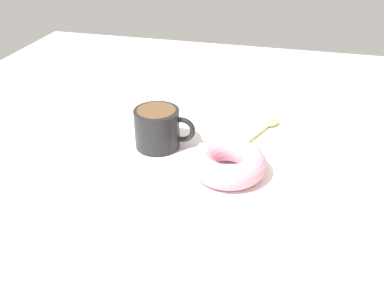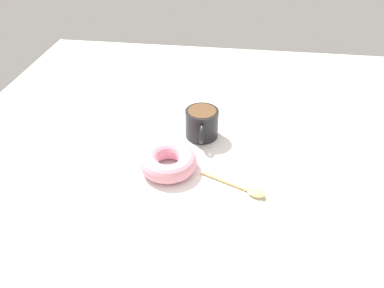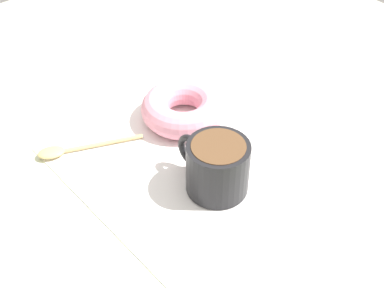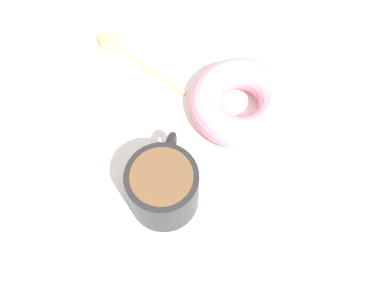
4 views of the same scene
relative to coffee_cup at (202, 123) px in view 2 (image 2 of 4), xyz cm
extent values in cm
cube|color=beige|center=(0.49, -5.35, -4.87)|extent=(120.00, 120.00, 2.00)
cube|color=white|center=(-1.44, -6.35, -3.72)|extent=(31.36, 31.36, 0.30)
cylinder|color=black|center=(-0.01, 0.19, -0.18)|extent=(7.75, 7.75, 6.77)
cylinder|color=brown|center=(-0.01, 0.19, 3.01)|extent=(6.55, 6.55, 0.60)
torus|color=black|center=(0.31, -4.06, -0.18)|extent=(1.26, 4.75, 4.69)
torus|color=pink|center=(-5.54, -13.11, -1.60)|extent=(12.08, 12.08, 3.93)
ellipsoid|color=#D8B772|center=(12.87, -18.43, -3.12)|extent=(4.25, 3.61, 0.90)
cylinder|color=#D8B772|center=(6.63, -15.79, -3.29)|extent=(10.62, 4.92, 0.56)
camera|label=1|loc=(-60.92, -21.43, 34.71)|focal=40.00mm
camera|label=2|loc=(7.63, -72.39, 48.19)|focal=35.00mm
camera|label=3|loc=(32.50, 34.13, 44.20)|focal=50.00mm
camera|label=4|loc=(-8.36, 18.94, 53.35)|focal=50.00mm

